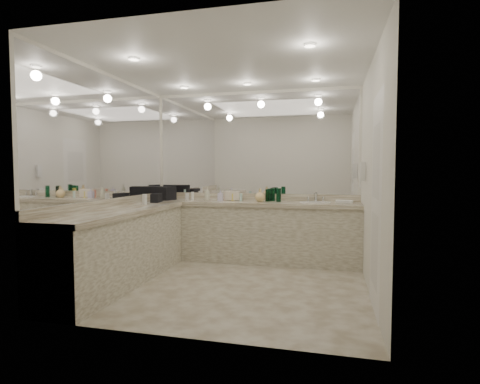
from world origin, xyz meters
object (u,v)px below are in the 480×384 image
(black_toiletry_bag, at_px, (163,193))
(cream_cosmetic_case, at_px, (233,196))
(wall_phone, at_px, (362,172))
(soap_bottle_c, at_px, (260,195))
(soap_bottle_a, at_px, (207,194))
(hand_towel, at_px, (344,202))
(sink, at_px, (315,203))
(soap_bottle_b, at_px, (220,195))

(black_toiletry_bag, relative_size, cream_cosmetic_case, 1.59)
(wall_phone, height_order, black_toiletry_bag, wall_phone)
(black_toiletry_bag, height_order, soap_bottle_c, black_toiletry_bag)
(soap_bottle_c, bearing_deg, wall_phone, -19.00)
(wall_phone, distance_m, soap_bottle_a, 2.31)
(hand_towel, bearing_deg, wall_phone, -68.94)
(sink, relative_size, hand_towel, 1.91)
(soap_bottle_a, distance_m, soap_bottle_c, 0.82)
(hand_towel, height_order, soap_bottle_a, soap_bottle_a)
(cream_cosmetic_case, relative_size, soap_bottle_b, 1.36)
(hand_towel, bearing_deg, soap_bottle_c, -178.71)
(black_toiletry_bag, xyz_separation_m, soap_bottle_a, (0.74, 0.01, 0.00))
(hand_towel, bearing_deg, black_toiletry_bag, -178.91)
(sink, distance_m, hand_towel, 0.41)
(black_toiletry_bag, bearing_deg, wall_phone, -8.80)
(soap_bottle_a, bearing_deg, black_toiletry_bag, -179.18)
(black_toiletry_bag, xyz_separation_m, cream_cosmetic_case, (1.11, 0.14, -0.04))
(sink, height_order, wall_phone, wall_phone)
(cream_cosmetic_case, bearing_deg, soap_bottle_b, -139.35)
(wall_phone, distance_m, soap_bottle_b, 2.10)
(cream_cosmetic_case, height_order, hand_towel, cream_cosmetic_case)
(black_toiletry_bag, distance_m, soap_bottle_c, 1.56)
(sink, xyz_separation_m, wall_phone, (0.61, -0.50, 0.46))
(cream_cosmetic_case, distance_m, soap_bottle_a, 0.40)
(cream_cosmetic_case, relative_size, soap_bottle_c, 1.20)
(black_toiletry_bag, distance_m, soap_bottle_b, 0.95)
(cream_cosmetic_case, height_order, soap_bottle_a, soap_bottle_a)
(soap_bottle_b, height_order, soap_bottle_c, soap_bottle_c)
(black_toiletry_bag, height_order, cream_cosmetic_case, black_toiletry_bag)
(soap_bottle_b, bearing_deg, black_toiletry_bag, -179.93)
(cream_cosmetic_case, height_order, soap_bottle_c, soap_bottle_c)
(wall_phone, distance_m, soap_bottle_c, 1.53)
(soap_bottle_a, bearing_deg, soap_bottle_b, -2.51)
(sink, distance_m, wall_phone, 0.91)
(hand_towel, distance_m, soap_bottle_c, 1.22)
(soap_bottle_b, bearing_deg, soap_bottle_a, 177.49)
(sink, relative_size, cream_cosmetic_case, 1.89)
(wall_phone, xyz_separation_m, soap_bottle_c, (-1.41, 0.49, -0.35))
(soap_bottle_a, xyz_separation_m, soap_bottle_c, (0.82, 0.01, -0.01))
(sink, xyz_separation_m, cream_cosmetic_case, (-1.26, 0.10, 0.07))
(sink, distance_m, black_toiletry_bag, 2.37)
(wall_phone, relative_size, hand_towel, 1.04)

